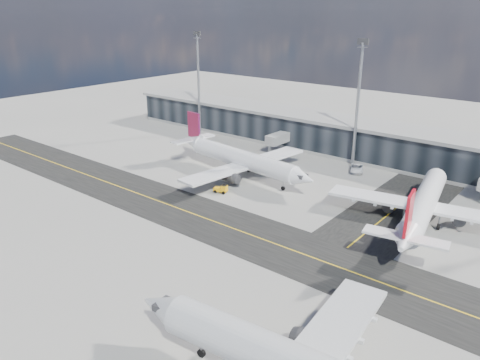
{
  "coord_description": "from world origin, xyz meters",
  "views": [
    {
      "loc": [
        45.77,
        -50.68,
        35.32
      ],
      "look_at": [
        -5.68,
        12.61,
        5.0
      ],
      "focal_mm": 35.0,
      "sensor_mm": 36.0,
      "label": 1
    }
  ],
  "objects_px": {
    "baggage_tug": "(222,189)",
    "service_van": "(357,168)",
    "airliner_redtail": "(423,205)",
    "airliner_af": "(241,159)"
  },
  "relations": [
    {
      "from": "baggage_tug",
      "to": "service_van",
      "type": "bearing_deg",
      "value": 135.9
    },
    {
      "from": "service_van",
      "to": "airliner_redtail",
      "type": "bearing_deg",
      "value": -66.56
    },
    {
      "from": "airliner_redtail",
      "to": "service_van",
      "type": "bearing_deg",
      "value": 128.41
    },
    {
      "from": "baggage_tug",
      "to": "service_van",
      "type": "distance_m",
      "value": 32.85
    },
    {
      "from": "airliner_redtail",
      "to": "baggage_tug",
      "type": "relative_size",
      "value": 12.82
    },
    {
      "from": "airliner_af",
      "to": "airliner_redtail",
      "type": "relative_size",
      "value": 1.02
    },
    {
      "from": "airliner_af",
      "to": "service_van",
      "type": "height_order",
      "value": "airliner_af"
    },
    {
      "from": "airliner_redtail",
      "to": "service_van",
      "type": "distance_m",
      "value": 28.21
    },
    {
      "from": "baggage_tug",
      "to": "airliner_af",
      "type": "bearing_deg",
      "value": -177.55
    },
    {
      "from": "airliner_redtail",
      "to": "airliner_af",
      "type": "bearing_deg",
      "value": 169.93
    }
  ]
}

